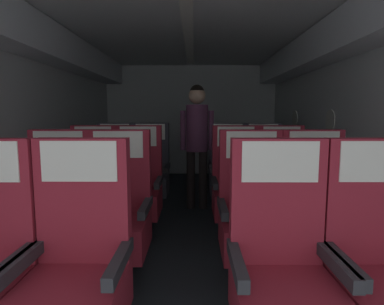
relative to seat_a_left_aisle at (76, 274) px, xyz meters
The scene contains 18 objects.
ground 1.85m from the seat_a_left_aisle, 74.00° to the left, with size 3.66×7.11×0.02m, color #23282D.
fuselage_shell 2.34m from the seat_a_left_aisle, 76.06° to the left, with size 3.54×6.76×2.24m.
seat_a_left_aisle is the anchor object (origin of this frame).
seat_a_right_aisle 1.45m from the seat_a_left_aisle, ahead, with size 0.49×0.50×1.11m.
seat_a_right_window 0.98m from the seat_a_left_aisle, ahead, with size 0.49×0.50×1.11m.
seat_b_left_window 0.97m from the seat_a_left_aisle, 118.52° to the left, with size 0.49×0.50×1.11m.
seat_b_left_aisle 0.84m from the seat_a_left_aisle, 90.57° to the left, with size 0.49×0.50×1.11m.
seat_b_right_aisle 1.68m from the seat_a_left_aisle, 30.08° to the left, with size 0.49×0.50×1.11m.
seat_b_right_window 1.29m from the seat_a_left_aisle, 40.08° to the left, with size 0.49×0.50×1.11m.
seat_c_left_window 1.76m from the seat_a_left_aisle, 105.38° to the left, with size 0.49×0.50×1.11m.
seat_c_left_aisle 1.70m from the seat_a_left_aisle, 90.29° to the left, with size 0.49×0.50×1.11m.
seat_c_right_aisle 2.23m from the seat_a_left_aisle, 49.57° to the left, with size 0.49×0.50×1.11m.
seat_c_right_window 1.95m from the seat_a_left_aisle, 59.81° to the left, with size 0.49×0.50×1.11m.
seat_d_left_window 2.59m from the seat_a_left_aisle, 100.17° to the left, with size 0.49×0.50×1.11m.
seat_d_left_aisle 2.52m from the seat_a_left_aisle, 89.93° to the left, with size 0.49×0.50×1.11m.
seat_d_right_aisle 2.91m from the seat_a_left_aisle, 60.35° to the left, with size 0.49×0.50×1.11m.
seat_d_right_window 2.72m from the seat_a_left_aisle, 68.65° to the left, with size 0.49×0.50×1.11m.
flight_attendant 2.76m from the seat_a_left_aisle, 77.30° to the left, with size 0.43×0.28×1.59m.
Camera 1 is at (0.07, 0.20, 1.24)m, focal length 29.93 mm.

